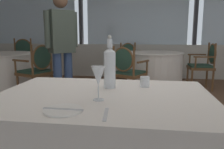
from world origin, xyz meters
TOP-DOWN VIEW (x-y plane):
  - ground_plane at (0.00, 0.00)m, footprint 12.42×12.42m
  - window_wall_far at (0.00, 3.59)m, footprint 9.21×0.14m
  - foreground_table at (-0.04, -0.97)m, footprint 1.37×0.99m
  - side_plate at (-0.18, -1.31)m, footprint 0.20×0.20m
  - butter_knife at (-0.18, -1.31)m, footprint 0.21×0.02m
  - dinner_fork at (0.04, -1.33)m, footprint 0.03×0.18m
  - water_bottle at (-0.02, -0.78)m, footprint 0.08×0.08m
  - wine_glass at (-0.04, -1.10)m, footprint 0.08×0.08m
  - water_tumbler at (0.22, -0.72)m, footprint 0.07×0.07m
  - background_table_1 at (0.41, 2.41)m, footprint 1.20×1.20m
  - dining_chair_1_0 at (1.44, 2.44)m, footprint 0.48×0.55m
  - dining_chair_1_1 at (-0.13, 3.28)m, footprint 0.65×0.63m
  - dining_chair_1_2 at (-0.07, 1.51)m, footprint 0.65×0.62m
  - background_table_2 at (-2.58, 1.70)m, footprint 1.34×1.34m
  - dining_chair_2_0 at (-1.57, 1.27)m, footprint 0.60×0.64m
  - dining_chair_2_1 at (-2.71, 2.80)m, footprint 0.58×0.52m
  - diner_person_0 at (-1.03, 1.01)m, footprint 0.40×0.40m

SIDE VIEW (x-z plane):
  - ground_plane at x=0.00m, z-range 0.00..0.00m
  - foreground_table at x=-0.04m, z-range 0.00..0.75m
  - background_table_2 at x=-2.58m, z-range 0.00..0.75m
  - background_table_1 at x=0.41m, z-range 0.00..0.75m
  - dining_chair_1_1 at x=-0.13m, z-range 0.08..0.98m
  - dining_chair_1_2 at x=-0.07m, z-range 0.08..0.99m
  - dining_chair_1_0 at x=1.44m, z-range 0.08..1.03m
  - dining_chair_2_0 at x=-1.57m, z-range 0.09..1.04m
  - dining_chair_2_1 at x=-2.71m, z-range 0.09..1.09m
  - dinner_fork at x=0.04m, z-range 0.75..0.75m
  - side_plate at x=-0.18m, z-range 0.75..0.76m
  - butter_knife at x=-0.18m, z-range 0.76..0.76m
  - water_tumbler at x=0.22m, z-range 0.75..0.82m
  - wine_glass at x=-0.04m, z-range 0.79..0.99m
  - water_bottle at x=-0.02m, z-range 0.71..1.09m
  - diner_person_0 at x=-1.03m, z-range 0.12..1.84m
  - window_wall_far at x=0.00m, z-range -0.27..2.43m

